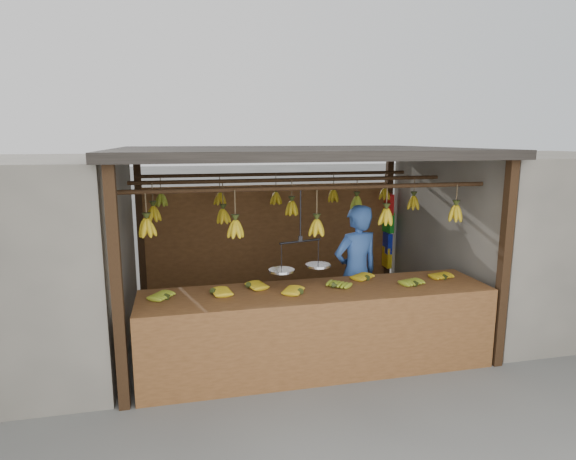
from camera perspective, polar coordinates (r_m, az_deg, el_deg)
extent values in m
plane|color=#5B5B57|center=(6.57, 0.59, -11.69)|extent=(80.00, 80.00, 0.00)
cube|color=black|center=(4.65, -19.60, -6.92)|extent=(0.10, 0.10, 2.30)
cube|color=black|center=(5.74, 24.23, -3.92)|extent=(0.10, 0.10, 2.30)
cube|color=black|center=(7.55, -17.07, -0.09)|extent=(0.10, 0.10, 2.30)
cube|color=black|center=(8.27, 11.74, 1.08)|extent=(0.10, 0.10, 2.30)
cube|color=black|center=(6.08, 0.64, 9.25)|extent=(4.30, 3.30, 0.10)
cylinder|color=black|center=(5.13, 3.25, 5.03)|extent=(4.00, 0.05, 0.05)
cylinder|color=black|center=(6.10, 0.63, 5.96)|extent=(4.00, 0.05, 0.05)
cylinder|color=black|center=(7.07, -1.27, 6.63)|extent=(4.00, 0.05, 0.05)
cube|color=brown|center=(7.71, -1.99, -1.29)|extent=(4.00, 0.06, 1.80)
cube|color=slate|center=(7.87, 27.03, -0.38)|extent=(3.00, 3.00, 2.30)
cube|color=brown|center=(5.28, 3.51, -7.49)|extent=(3.82, 0.85, 0.08)
cube|color=brown|center=(5.05, 4.85, -13.37)|extent=(3.82, 0.04, 0.90)
cube|color=black|center=(4.92, -16.61, -15.00)|extent=(0.07, 0.07, 0.82)
cube|color=black|center=(5.88, 22.06, -11.01)|extent=(0.07, 0.07, 0.82)
cube|color=black|center=(5.61, -16.14, -11.70)|extent=(0.07, 0.07, 0.82)
cube|color=black|center=(6.46, 18.26, -8.78)|extent=(0.07, 0.07, 0.82)
ellipsoid|color=#92A523|center=(5.09, -14.00, -7.69)|extent=(0.30, 0.29, 0.06)
ellipsoid|color=gold|center=(5.12, -8.83, -7.36)|extent=(0.26, 0.21, 0.06)
ellipsoid|color=gold|center=(5.28, -4.58, -6.70)|extent=(0.28, 0.24, 0.06)
ellipsoid|color=gold|center=(5.11, 1.58, -7.27)|extent=(0.30, 0.28, 0.06)
ellipsoid|color=#92A523|center=(5.30, 5.64, -6.66)|extent=(0.30, 0.30, 0.06)
ellipsoid|color=gold|center=(5.65, 9.54, -5.64)|extent=(0.29, 0.30, 0.06)
ellipsoid|color=#92A523|center=(5.54, 15.05, -6.22)|extent=(0.24, 0.28, 0.06)
ellipsoid|color=gold|center=(5.89, 18.25, -5.38)|extent=(0.23, 0.27, 0.06)
ellipsoid|color=gold|center=(4.98, -16.37, 0.26)|extent=(0.16, 0.16, 0.28)
ellipsoid|color=gold|center=(4.98, -6.25, 0.13)|extent=(0.16, 0.16, 0.28)
ellipsoid|color=gold|center=(5.20, 3.40, 0.29)|extent=(0.16, 0.16, 0.28)
ellipsoid|color=gold|center=(5.45, 11.55, 1.54)|extent=(0.16, 0.16, 0.28)
ellipsoid|color=gold|center=(5.82, 19.23, 1.89)|extent=(0.16, 0.16, 0.28)
ellipsoid|color=gold|center=(5.94, -15.66, 1.88)|extent=(0.16, 0.16, 0.28)
ellipsoid|color=gold|center=(6.02, -7.67, 1.64)|extent=(0.16, 0.16, 0.28)
ellipsoid|color=gold|center=(6.11, 0.45, 2.61)|extent=(0.16, 0.16, 0.28)
ellipsoid|color=#92A523|center=(6.40, 8.12, 3.17)|extent=(0.16, 0.16, 0.28)
ellipsoid|color=gold|center=(6.71, 14.65, 3.15)|extent=(0.16, 0.16, 0.28)
ellipsoid|color=#92A523|center=(6.98, -14.79, 3.49)|extent=(0.16, 0.16, 0.28)
ellipsoid|color=gold|center=(7.00, -8.06, 3.72)|extent=(0.16, 0.16, 0.28)
ellipsoid|color=gold|center=(7.07, -1.44, 3.79)|extent=(0.16, 0.16, 0.28)
ellipsoid|color=gold|center=(7.30, 5.39, 4.04)|extent=(0.16, 0.16, 0.28)
ellipsoid|color=gold|center=(7.58, 11.37, 4.23)|extent=(0.16, 0.16, 0.28)
cylinder|color=black|center=(5.13, 1.49, 1.79)|extent=(0.02, 0.02, 0.58)
cylinder|color=black|center=(5.18, 1.47, -1.36)|extent=(0.49, 0.15, 0.02)
cylinder|color=silver|center=(5.15, -0.77, -4.88)|extent=(0.27, 0.27, 0.02)
cylinder|color=silver|center=(5.36, 3.59, -4.25)|extent=(0.27, 0.27, 0.02)
imported|color=#3359A5|center=(6.10, 8.06, -5.05)|extent=(0.71, 0.54, 1.72)
cube|color=red|center=(8.07, 11.87, 3.03)|extent=(0.08, 0.26, 0.34)
cube|color=#199926|center=(8.11, 11.79, 0.95)|extent=(0.08, 0.26, 0.34)
cube|color=#1426BF|center=(8.18, 11.70, -1.50)|extent=(0.08, 0.26, 0.34)
cube|color=yellow|center=(8.23, 11.63, -3.13)|extent=(0.08, 0.26, 0.34)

